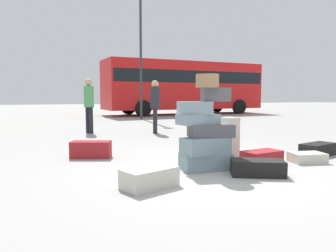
{
  "coord_description": "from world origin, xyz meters",
  "views": [
    {
      "loc": [
        -2.37,
        -4.19,
        1.16
      ],
      "look_at": [
        -0.22,
        2.22,
        0.52
      ],
      "focal_mm": 34.66,
      "sensor_mm": 36.0,
      "label": 1
    }
  ],
  "objects_px": {
    "suitcase_black_white_trunk": "(318,150)",
    "suitcase_cream_left_side": "(307,157)",
    "suitcase_black_foreground_far": "(258,168)",
    "parked_bus": "(185,84)",
    "suitcase_maroon_foreground_near": "(91,149)",
    "person_tourist_with_camera": "(155,102)",
    "suitcase_cream_upright_blue": "(229,138)",
    "lamp_post": "(141,30)",
    "person_bearded_onlooker": "(89,101)",
    "suitcase_cream_behind_tower": "(149,178)",
    "suitcase_maroon_right_side": "(262,157)",
    "suitcase_tower": "(205,132)"
  },
  "relations": [
    {
      "from": "suitcase_black_white_trunk",
      "to": "person_bearded_onlooker",
      "type": "relative_size",
      "value": 0.45
    },
    {
      "from": "suitcase_cream_behind_tower",
      "to": "suitcase_maroon_right_side",
      "type": "distance_m",
      "value": 2.34
    },
    {
      "from": "suitcase_cream_upright_blue",
      "to": "suitcase_maroon_foreground_near",
      "type": "bearing_deg",
      "value": 155.05
    },
    {
      "from": "suitcase_cream_behind_tower",
      "to": "suitcase_maroon_right_side",
      "type": "bearing_deg",
      "value": -3.0
    },
    {
      "from": "suitcase_black_white_trunk",
      "to": "suitcase_cream_left_side",
      "type": "relative_size",
      "value": 1.33
    },
    {
      "from": "suitcase_cream_upright_blue",
      "to": "suitcase_maroon_right_side",
      "type": "height_order",
      "value": "suitcase_cream_upright_blue"
    },
    {
      "from": "suitcase_cream_upright_blue",
      "to": "suitcase_cream_left_side",
      "type": "xyz_separation_m",
      "value": [
        1.11,
        -0.75,
        -0.3
      ]
    },
    {
      "from": "suitcase_maroon_foreground_near",
      "to": "suitcase_maroon_right_side",
      "type": "distance_m",
      "value": 3.09
    },
    {
      "from": "suitcase_cream_behind_tower",
      "to": "suitcase_maroon_right_side",
      "type": "relative_size",
      "value": 1.02
    },
    {
      "from": "suitcase_maroon_right_side",
      "to": "person_tourist_with_camera",
      "type": "bearing_deg",
      "value": 83.93
    },
    {
      "from": "suitcase_maroon_right_side",
      "to": "person_bearded_onlooker",
      "type": "height_order",
      "value": "person_bearded_onlooker"
    },
    {
      "from": "suitcase_cream_upright_blue",
      "to": "suitcase_cream_behind_tower",
      "type": "xyz_separation_m",
      "value": [
        -1.9,
        -1.37,
        -0.26
      ]
    },
    {
      "from": "suitcase_maroon_right_side",
      "to": "person_bearded_onlooker",
      "type": "xyz_separation_m",
      "value": [
        -2.4,
        5.48,
        0.88
      ]
    },
    {
      "from": "suitcase_black_foreground_far",
      "to": "suitcase_cream_behind_tower",
      "type": "xyz_separation_m",
      "value": [
        -1.65,
        -0.09,
        0.01
      ]
    },
    {
      "from": "suitcase_black_foreground_far",
      "to": "suitcase_black_white_trunk",
      "type": "height_order",
      "value": "suitcase_black_white_trunk"
    },
    {
      "from": "suitcase_black_white_trunk",
      "to": "suitcase_cream_behind_tower",
      "type": "bearing_deg",
      "value": 178.5
    },
    {
      "from": "parked_bus",
      "to": "suitcase_black_foreground_far",
      "type": "bearing_deg",
      "value": -114.29
    },
    {
      "from": "person_bearded_onlooker",
      "to": "suitcase_cream_left_side",
      "type": "bearing_deg",
      "value": 6.5
    },
    {
      "from": "suitcase_tower",
      "to": "lamp_post",
      "type": "distance_m",
      "value": 11.66
    },
    {
      "from": "suitcase_tower",
      "to": "suitcase_cream_left_side",
      "type": "bearing_deg",
      "value": -2.56
    },
    {
      "from": "suitcase_tower",
      "to": "suitcase_black_white_trunk",
      "type": "height_order",
      "value": "suitcase_tower"
    },
    {
      "from": "suitcase_black_foreground_far",
      "to": "person_bearded_onlooker",
      "type": "relative_size",
      "value": 0.45
    },
    {
      "from": "suitcase_cream_left_side",
      "to": "person_bearded_onlooker",
      "type": "relative_size",
      "value": 0.34
    },
    {
      "from": "suitcase_maroon_right_side",
      "to": "person_tourist_with_camera",
      "type": "xyz_separation_m",
      "value": [
        -0.48,
        4.85,
        0.85
      ]
    },
    {
      "from": "person_bearded_onlooker",
      "to": "lamp_post",
      "type": "xyz_separation_m",
      "value": [
        2.95,
        5.37,
        3.3
      ]
    },
    {
      "from": "suitcase_maroon_foreground_near",
      "to": "suitcase_cream_left_side",
      "type": "relative_size",
      "value": 1.28
    },
    {
      "from": "suitcase_tower",
      "to": "person_tourist_with_camera",
      "type": "xyz_separation_m",
      "value": [
        0.63,
        4.94,
        0.37
      ]
    },
    {
      "from": "suitcase_cream_left_side",
      "to": "parked_bus",
      "type": "height_order",
      "value": "parked_bus"
    },
    {
      "from": "suitcase_black_white_trunk",
      "to": "suitcase_cream_behind_tower",
      "type": "xyz_separation_m",
      "value": [
        -3.64,
        -1.06,
        0.0
      ]
    },
    {
      "from": "suitcase_maroon_right_side",
      "to": "suitcase_cream_left_side",
      "type": "bearing_deg",
      "value": -23.97
    },
    {
      "from": "person_bearded_onlooker",
      "to": "parked_bus",
      "type": "relative_size",
      "value": 0.16
    },
    {
      "from": "person_bearded_onlooker",
      "to": "parked_bus",
      "type": "height_order",
      "value": "parked_bus"
    },
    {
      "from": "parked_bus",
      "to": "person_tourist_with_camera",
      "type": "bearing_deg",
      "value": -123.25
    },
    {
      "from": "suitcase_tower",
      "to": "lamp_post",
      "type": "xyz_separation_m",
      "value": [
        1.66,
        10.93,
        3.7
      ]
    },
    {
      "from": "suitcase_maroon_foreground_near",
      "to": "person_tourist_with_camera",
      "type": "xyz_separation_m",
      "value": [
        2.24,
        3.4,
        0.8
      ]
    },
    {
      "from": "suitcase_cream_left_side",
      "to": "person_tourist_with_camera",
      "type": "distance_m",
      "value": 5.26
    },
    {
      "from": "suitcase_cream_upright_blue",
      "to": "lamp_post",
      "type": "bearing_deg",
      "value": 80.12
    },
    {
      "from": "suitcase_black_foreground_far",
      "to": "parked_bus",
      "type": "height_order",
      "value": "parked_bus"
    },
    {
      "from": "parked_bus",
      "to": "person_bearded_onlooker",
      "type": "bearing_deg",
      "value": -133.97
    },
    {
      "from": "suitcase_tower",
      "to": "suitcase_maroon_right_side",
      "type": "distance_m",
      "value": 1.21
    },
    {
      "from": "suitcase_black_foreground_far",
      "to": "suitcase_maroon_right_side",
      "type": "distance_m",
      "value": 0.9
    },
    {
      "from": "suitcase_black_white_trunk",
      "to": "lamp_post",
      "type": "distance_m",
      "value": 11.41
    },
    {
      "from": "suitcase_cream_upright_blue",
      "to": "person_tourist_with_camera",
      "type": "height_order",
      "value": "person_tourist_with_camera"
    },
    {
      "from": "suitcase_cream_upright_blue",
      "to": "person_tourist_with_camera",
      "type": "xyz_separation_m",
      "value": [
        -0.17,
        4.27,
        0.58
      ]
    },
    {
      "from": "person_bearded_onlooker",
      "to": "lamp_post",
      "type": "height_order",
      "value": "lamp_post"
    },
    {
      "from": "suitcase_black_white_trunk",
      "to": "suitcase_cream_behind_tower",
      "type": "distance_m",
      "value": 3.79
    },
    {
      "from": "parked_bus",
      "to": "suitcase_tower",
      "type": "bearing_deg",
      "value": -116.98
    },
    {
      "from": "suitcase_cream_upright_blue",
      "to": "suitcase_black_foreground_far",
      "type": "xyz_separation_m",
      "value": [
        -0.25,
        -1.28,
        -0.27
      ]
    },
    {
      "from": "lamp_post",
      "to": "suitcase_cream_upright_blue",
      "type": "bearing_deg",
      "value": -94.83
    },
    {
      "from": "suitcase_cream_behind_tower",
      "to": "lamp_post",
      "type": "bearing_deg",
      "value": 53.83
    }
  ]
}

